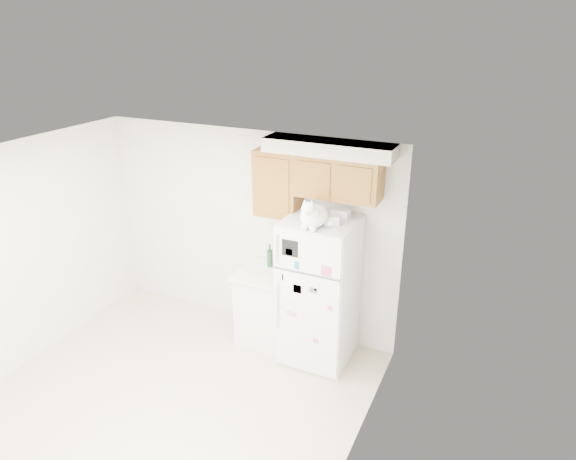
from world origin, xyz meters
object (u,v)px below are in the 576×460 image
Objects in this scene: storage_box_back at (341,214)px; bottle_amber at (278,256)px; refrigerator at (319,291)px; cat at (313,216)px; base_counter at (267,305)px; bottle_green at (270,255)px; storage_box_front at (331,220)px.

storage_box_back is 1.06m from bottle_amber.
cat is (-0.00, -0.21, 0.98)m from refrigerator.
cat is (0.69, -0.29, 1.36)m from base_counter.
refrigerator reaches higher than base_counter.
base_counter is 5.11× the size of storage_box_back.
refrigerator is 0.77m from bottle_green.
storage_box_front is 1.12m from bottle_green.
bottle_green is at bearing 139.12° from storage_box_front.
storage_box_back is 0.67× the size of bottle_amber.
storage_box_back is at bearing 58.43° from storage_box_front.
base_counter is 1.55m from storage_box_back.
bottle_green is (-0.85, 0.26, -0.68)m from storage_box_front.
refrigerator is 0.91m from storage_box_front.
refrigerator is 0.79m from base_counter.
cat reaches higher than bottle_green.
refrigerator is at bearing -6.09° from base_counter.
cat is 1.69× the size of bottle_green.
base_counter is 1.90× the size of cat.
bottle_green is at bearing -159.98° from bottle_amber.
bottle_amber is (-0.62, 0.24, 0.20)m from refrigerator.
cat reaches higher than bottle_amber.
storage_box_front reaches higher than refrigerator.
base_counter is at bearing 157.44° from cat.
refrigerator is 6.33× the size of bottle_amber.
bottle_green reaches higher than base_counter.
cat is at bearing -22.56° from base_counter.
cat reaches higher than base_counter.
bottle_green is (-0.88, 0.05, -0.69)m from storage_box_back.
storage_box_back is at bearing 5.02° from base_counter.
cat is at bearing -113.64° from storage_box_back.
cat reaches higher than storage_box_back.
base_counter is at bearing -82.75° from bottle_green.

